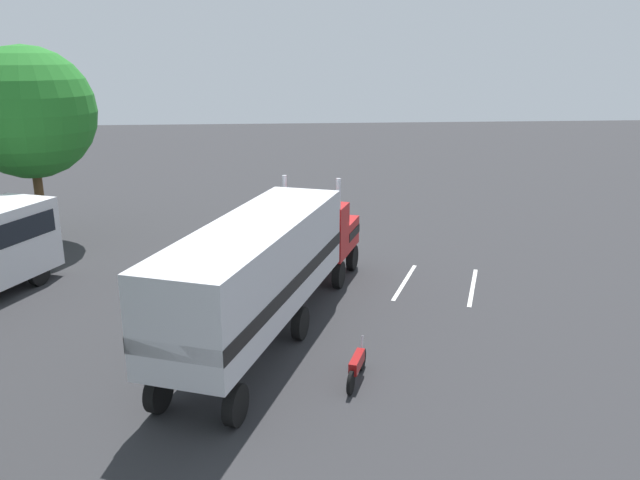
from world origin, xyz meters
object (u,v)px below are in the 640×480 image
(motorcycle, at_px, (357,366))
(person_bystander, at_px, (220,294))
(tree_center, at_px, (29,113))
(semi_truck, at_px, (269,262))

(motorcycle, bearing_deg, person_bystander, 40.19)
(motorcycle, height_order, tree_center, tree_center)
(person_bystander, xyz_separation_m, motorcycle, (-4.97, -4.20, -0.41))
(semi_truck, xyz_separation_m, tree_center, (11.71, 11.16, 3.85))
(semi_truck, bearing_deg, tree_center, 43.61)
(tree_center, bearing_deg, motorcycle, -138.14)
(semi_truck, xyz_separation_m, motorcycle, (-3.48, -2.45, -2.04))
(person_bystander, relative_size, motorcycle, 0.81)
(person_bystander, bearing_deg, semi_truck, -130.53)
(semi_truck, relative_size, tree_center, 1.48)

